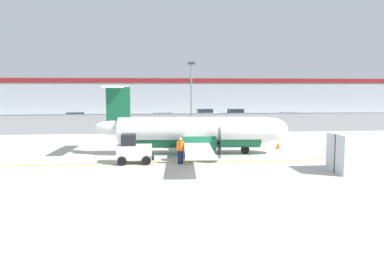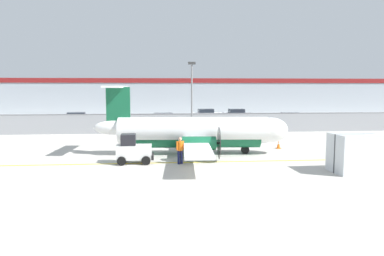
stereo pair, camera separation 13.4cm
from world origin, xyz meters
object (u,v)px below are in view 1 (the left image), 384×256
(baggage_tug, at_px, (134,150))
(cargo_container, at_px, (355,153))
(traffic_cone_near_left, at_px, (278,145))
(parked_car_4, at_px, (236,114))
(commuter_airplane, at_px, (197,132))
(parked_car_3, at_px, (206,114))
(parked_car_1, at_px, (117,116))
(apron_light_pole, at_px, (191,93))
(parked_car_5, at_px, (289,119))
(ground_crew_worker, at_px, (180,149))
(parked_car_2, at_px, (162,119))
(parked_car_0, at_px, (76,119))
(traffic_cone_near_right, at_px, (191,152))

(baggage_tug, relative_size, cargo_container, 0.94)
(traffic_cone_near_left, distance_m, parked_car_4, 26.36)
(commuter_airplane, xyz_separation_m, parked_car_3, (4.47, 28.61, -0.71))
(baggage_tug, bearing_deg, parked_car_1, 97.30)
(traffic_cone_near_left, relative_size, parked_car_1, 0.15)
(baggage_tug, bearing_deg, apron_light_pole, 68.41)
(parked_car_4, relative_size, parked_car_5, 1.01)
(ground_crew_worker, xyz_separation_m, apron_light_pole, (1.93, 13.02, 3.35))
(ground_crew_worker, distance_m, apron_light_pole, 13.58)
(parked_car_5, bearing_deg, parked_car_1, -14.91)
(commuter_airplane, xyz_separation_m, parked_car_2, (-2.20, 19.97, -0.71))
(parked_car_3, bearing_deg, apron_light_pole, -105.44)
(parked_car_0, bearing_deg, parked_car_5, -13.44)
(parked_car_0, relative_size, parked_car_3, 1.02)
(parked_car_0, xyz_separation_m, parked_car_3, (17.52, 6.36, 0.00))
(ground_crew_worker, relative_size, parked_car_3, 0.40)
(baggage_tug, height_order, parked_car_0, baggage_tug)
(parked_car_2, distance_m, parked_car_4, 13.89)
(cargo_container, bearing_deg, parked_car_3, 93.75)
(commuter_airplane, height_order, parked_car_0, commuter_airplane)
(traffic_cone_near_right, bearing_deg, traffic_cone_near_left, 21.63)
(commuter_airplane, height_order, parked_car_2, commuter_airplane)
(parked_car_1, bearing_deg, traffic_cone_near_right, 106.45)
(cargo_container, distance_m, parked_car_3, 35.53)
(parked_car_3, distance_m, apron_light_pole, 19.73)
(commuter_airplane, bearing_deg, baggage_tug, -141.85)
(traffic_cone_near_right, xyz_separation_m, apron_light_pole, (1.01, 10.53, 3.99))
(traffic_cone_near_right, distance_m, parked_car_1, 28.41)
(cargo_container, relative_size, apron_light_pole, 0.34)
(parked_car_1, height_order, parked_car_5, same)
(parked_car_3, xyz_separation_m, apron_light_pole, (-3.95, -19.02, 3.41))
(parked_car_3, relative_size, parked_car_4, 1.00)
(parked_car_0, xyz_separation_m, parked_car_1, (4.73, 4.10, 0.00))
(parked_car_1, bearing_deg, parked_car_3, -169.55)
(parked_car_1, bearing_deg, traffic_cone_near_left, 122.05)
(parked_car_0, height_order, parked_car_1, same)
(baggage_tug, xyz_separation_m, traffic_cone_near_right, (3.85, 2.03, -0.54))
(parked_car_3, bearing_deg, parked_car_5, -48.12)
(baggage_tug, height_order, cargo_container, cargo_container)
(traffic_cone_near_left, xyz_separation_m, parked_car_2, (-8.91, 18.06, 0.58))
(traffic_cone_near_left, relative_size, apron_light_pole, 0.09)
(traffic_cone_near_right, bearing_deg, parked_car_2, 94.66)
(ground_crew_worker, bearing_deg, traffic_cone_near_right, -47.06)
(baggage_tug, bearing_deg, commuter_airplane, 34.04)
(traffic_cone_near_left, relative_size, parked_car_0, 0.15)
(traffic_cone_near_right, xyz_separation_m, parked_car_0, (-12.56, 23.20, 0.58))
(traffic_cone_near_right, height_order, parked_car_4, parked_car_4)
(cargo_container, distance_m, apron_light_pole, 18.32)
(cargo_container, distance_m, traffic_cone_near_right, 10.51)
(apron_light_pole, bearing_deg, parked_car_1, 117.80)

